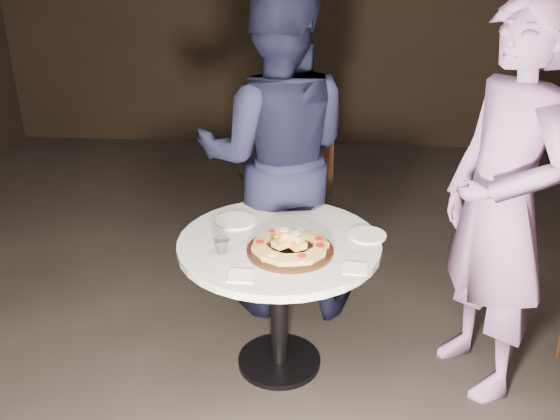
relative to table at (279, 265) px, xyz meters
name	(u,v)px	position (x,y,z in m)	size (l,w,h in m)	color
floor	(299,372)	(0.10, -0.06, -0.57)	(7.00, 7.00, 0.00)	black
table	(279,265)	(0.00, 0.00, 0.00)	(1.01, 1.01, 0.70)	black
serving_board	(290,250)	(0.06, -0.11, 0.14)	(0.38, 0.38, 0.02)	black
focaccia_pile	(291,243)	(0.06, -0.10, 0.17)	(0.34, 0.34, 0.09)	tan
plate_left	(235,221)	(-0.23, 0.18, 0.14)	(0.20, 0.20, 0.01)	white
plate_right	(367,235)	(0.40, 0.07, 0.14)	(0.18, 0.18, 0.01)	white
water_glass	(222,246)	(-0.24, -0.13, 0.16)	(0.07, 0.07, 0.07)	silver
napkin_near	(241,276)	(-0.13, -0.33, 0.13)	(0.11, 0.11, 0.01)	white
napkin_far	(355,269)	(0.34, -0.23, 0.13)	(0.10, 0.10, 0.01)	white
chair_far	(289,177)	(-0.02, 1.09, 0.00)	(0.62, 0.63, 0.99)	black
diner_navy	(276,156)	(-0.06, 0.59, 0.33)	(0.87, 0.68, 1.79)	black
diner_teal	(501,207)	(0.96, -0.01, 0.33)	(0.66, 0.43, 1.80)	#8268A0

